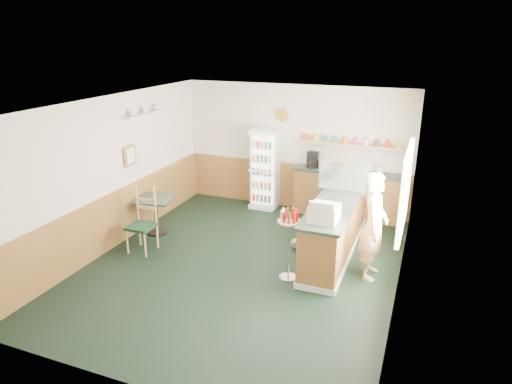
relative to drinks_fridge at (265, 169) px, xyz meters
The scene contains 13 objects.
ground 2.94m from the drinks_fridge, 77.69° to the right, with size 6.00×6.00×0.00m, color black.
room_envelope 2.14m from the drinks_fridge, 79.53° to the right, with size 5.04×6.02×2.72m.
service_counter 2.60m from the drinks_fridge, 40.50° to the right, with size 0.68×3.01×1.01m.
back_counter 1.82m from the drinks_fridge, ahead, with size 2.24×0.42×1.69m.
drinks_fridge is the anchor object (origin of this frame).
display_case 2.29m from the drinks_fridge, 30.50° to the right, with size 0.86×0.45×0.49m.
cash_register 3.35m from the drinks_fridge, 54.36° to the right, with size 0.42×0.45×0.25m, color beige.
shopkeeper 3.52m from the drinks_fridge, 41.13° to the right, with size 0.58×0.42×1.74m, color tan.
condiment_stand 3.21m from the drinks_fridge, 63.15° to the right, with size 0.37×0.37×1.15m.
newspaper_rack 2.13m from the drinks_fridge, 41.03° to the right, with size 0.09×0.44×0.70m.
cafe_table 2.61m from the drinks_fridge, 124.21° to the right, with size 0.78×0.78×0.72m.
cafe_chair 3.07m from the drinks_fridge, 114.44° to the right, with size 0.44×0.44×1.18m.
dog_doorstop 2.35m from the drinks_fridge, 55.06° to the right, with size 0.19×0.25×0.23m.
Camera 1 is at (2.71, -6.30, 3.69)m, focal length 32.00 mm.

